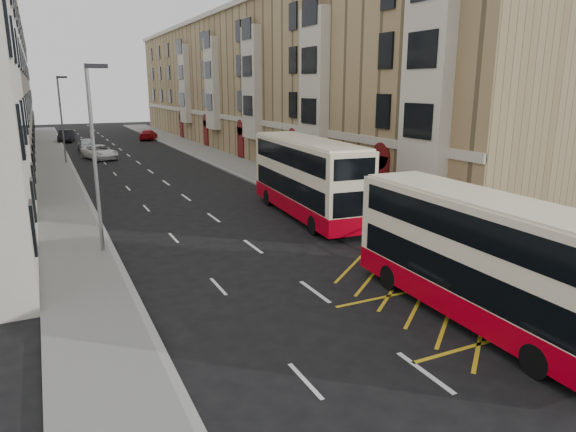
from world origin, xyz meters
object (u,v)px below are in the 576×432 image
double_decker_rear (307,178)px  car_silver (87,145)px  street_lamp_near (95,149)px  double_decker_front (480,259)px  car_red (148,135)px  street_lamp_far (62,115)px  pedestrian_far (532,254)px  car_dark (66,136)px  white_van (99,152)px

double_decker_rear → car_silver: (-8.59, 37.76, -1.50)m
double_decker_rear → street_lamp_near: bearing=-165.7°
street_lamp_near → double_decker_front: bearing=-51.0°
street_lamp_near → car_red: street_lamp_near is taller
double_decker_front → car_red: double_decker_front is taller
car_silver → street_lamp_far: bearing=-106.9°
pedestrian_far → car_red: (-2.65, 60.50, -0.42)m
street_lamp_far → double_decker_rear: street_lamp_far is taller
pedestrian_far → car_silver: pedestrian_far is taller
double_decker_front → double_decker_rear: double_decker_rear is taller
pedestrian_far → car_red: pedestrian_far is taller
street_lamp_near → double_decker_rear: size_ratio=0.71×
car_dark → car_red: car_dark is taller
double_decker_front → double_decker_rear: bearing=86.3°
street_lamp_near → double_decker_rear: bearing=9.6°
street_lamp_near → car_red: bearing=77.0°
double_decker_rear → car_silver: bearing=107.5°
white_van → car_dark: (-2.10, 19.65, 0.08)m
street_lamp_near → double_decker_rear: 11.65m
street_lamp_far → car_dark: (1.15, 21.82, -3.84)m
street_lamp_near → car_red: 51.31m
car_dark → pedestrian_far: bearing=-68.3°
street_lamp_near → double_decker_front: (9.88, -12.20, -2.59)m
street_lamp_near → street_lamp_far: (0.00, 30.00, 0.00)m
double_decker_rear → car_silver: double_decker_rear is taller
street_lamp_far → car_red: size_ratio=1.70×
pedestrian_far → car_red: 60.56m
street_lamp_far → pedestrian_far: (14.20, -40.66, -3.53)m
street_lamp_far → car_red: 23.29m
car_dark → street_lamp_far: bearing=-83.1°
street_lamp_near → pedestrian_far: street_lamp_near is taller
double_decker_front → car_red: (1.67, 62.04, -1.37)m
street_lamp_far → car_dark: bearing=87.0°
double_decker_front → double_decker_rear: 14.18m
white_van → pedestrian_far: bearing=-91.0°
street_lamp_far → white_van: street_lamp_far is taller
double_decker_front → car_dark: double_decker_front is taller
double_decker_front → car_silver: double_decker_front is taller
street_lamp_far → double_decker_front: bearing=-76.8°
street_lamp_near → car_dark: size_ratio=1.67×
street_lamp_far → car_silver: street_lamp_far is taller
street_lamp_near → pedestrian_far: bearing=-36.9°
street_lamp_far → car_dark: size_ratio=1.67×
street_lamp_far → car_silver: 10.75m
double_decker_front → white_van: double_decker_front is taller
street_lamp_far → double_decker_front: size_ratio=0.79×
car_dark → double_decker_front: bearing=-72.3°
car_red → white_van: bearing=85.5°
double_decker_front → white_van: 44.88m
street_lamp_near → car_silver: street_lamp_near is taller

